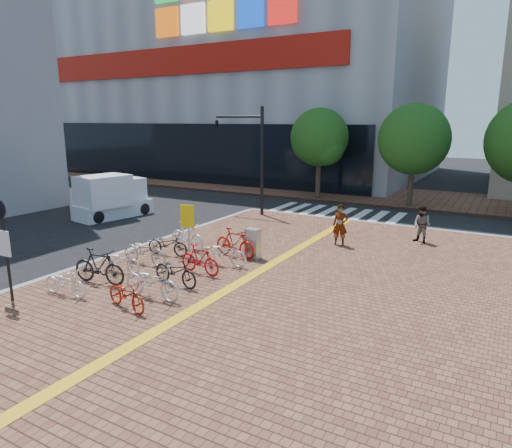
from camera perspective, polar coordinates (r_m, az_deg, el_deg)
The scene contains 27 objects.
ground at distance 15.43m, azimuth -10.26°, elevation -7.53°, with size 120.00×120.00×0.00m, color black.
sidewalk at distance 10.24m, azimuth -15.42°, elevation -18.53°, with size 14.00×34.00×0.15m, color brown.
tactile_strip at distance 10.85m, azimuth -19.36°, elevation -16.41°, with size 0.40×34.00×0.01m, color yellow.
kerb_north at distance 24.47m, azimuth 13.72°, elevation 0.14°, with size 14.00×0.25×0.15m, color gray.
far_sidewalk at distance 33.78m, azimuth 13.08°, elevation 3.64°, with size 70.00×8.00×0.15m, color brown.
department_store at distance 50.65m, azimuth -1.08°, elevation 22.76°, with size 36.00×24.27×28.00m.
crosswalk at distance 27.09m, azimuth 9.81°, elevation 1.39°, with size 7.50×4.00×0.01m.
street_trees at distance 28.83m, azimuth 21.17°, elevation 9.62°, with size 16.20×4.60×6.35m.
bike_0 at distance 14.94m, azimuth -22.76°, elevation -6.73°, with size 0.56×1.60×0.84m, color white.
bike_1 at distance 15.54m, azimuth -19.03°, elevation -5.03°, with size 0.55×1.95×1.17m, color black.
bike_2 at distance 16.51m, azimuth -16.59°, elevation -4.41°, with size 0.56×1.60×0.84m, color white.
bike_3 at distance 17.16m, azimuth -13.74°, elevation -3.24°, with size 0.69×1.97×1.04m, color #A8A7AC.
bike_4 at distance 18.10m, azimuth -11.00°, elevation -2.46°, with size 0.61×1.74×0.92m, color black.
bike_5 at distance 18.77m, azimuth -8.61°, elevation -1.46°, with size 0.54×1.90×1.14m, color white.
bike_6 at distance 13.33m, azimuth -15.88°, elevation -8.47°, with size 0.58×1.67×0.87m, color #AC1F0C.
bike_7 at distance 13.90m, azimuth -12.88°, elevation -7.02°, with size 0.70×1.99×1.05m, color silver.
bike_8 at distance 14.83m, azimuth -10.02°, elevation -5.79°, with size 0.63×1.82×0.96m, color black.
bike_9 at distance 15.77m, azimuth -7.03°, elevation -4.42°, with size 0.48×1.70×1.02m, color red.
bike_10 at distance 16.56m, azimuth -4.15°, elevation -3.57°, with size 0.65×1.87×0.98m, color silver.
bike_11 at distance 17.55m, azimuth -2.65°, elevation -2.36°, with size 0.53×1.88×1.13m, color #AE1A0C.
pedestrian_a at distance 19.43m, azimuth 10.48°, elevation -0.14°, with size 0.63×0.41×1.73m, color gray.
pedestrian_b at distance 20.75m, azimuth 20.03°, elevation -0.08°, with size 0.77×0.60×1.59m, color #4B4D5F.
utility_box at distance 17.38m, azimuth -0.39°, elevation -2.45°, with size 0.53×0.39×1.16m, color #ADAEB2.
yellow_sign at distance 17.63m, azimuth -8.51°, elevation 0.39°, with size 0.54×0.20×2.02m.
notice_sign at distance 14.80m, azimuth -29.03°, elevation -1.51°, with size 0.56×0.13×3.04m.
traffic_light_pole at distance 25.71m, azimuth -1.93°, elevation 10.40°, with size 3.15×1.22×5.87m.
box_truck at distance 26.62m, azimuth -17.62°, elevation 3.24°, with size 2.48×4.41×2.41m.
Camera 1 is at (9.38, -11.03, 5.34)m, focal length 32.00 mm.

